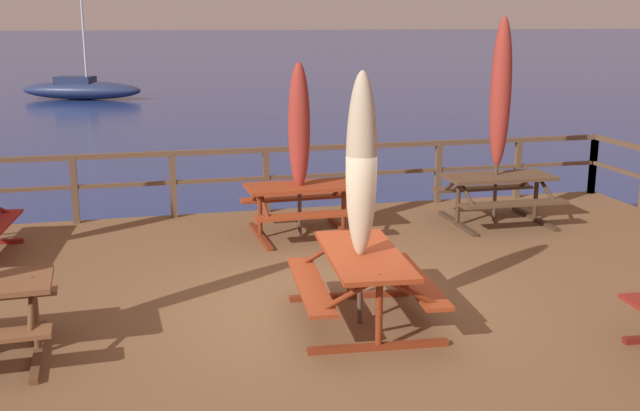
% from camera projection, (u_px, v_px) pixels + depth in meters
% --- Properties ---
extents(ground_plane, '(600.00, 600.00, 0.00)m').
position_uv_depth(ground_plane, '(334.00, 364.00, 8.75)').
color(ground_plane, navy).
extents(wooden_deck, '(12.46, 9.25, 0.70)m').
position_uv_depth(wooden_deck, '(334.00, 336.00, 8.67)').
color(wooden_deck, brown).
rests_on(wooden_deck, ground).
extents(railing_waterside_far, '(12.26, 0.10, 1.09)m').
position_uv_depth(railing_waterside_far, '(266.00, 169.00, 12.64)').
color(railing_waterside_far, brown).
rests_on(railing_waterside_far, wooden_deck).
extents(picnic_table_mid_right, '(1.54, 1.90, 0.78)m').
position_uv_depth(picnic_table_mid_right, '(364.00, 272.00, 8.03)').
color(picnic_table_mid_right, '#993819').
rests_on(picnic_table_mid_right, wooden_deck).
extents(picnic_table_front_right, '(1.69, 1.46, 0.78)m').
position_uv_depth(picnic_table_front_right, '(302.00, 199.00, 11.32)').
color(picnic_table_front_right, '#993819').
rests_on(picnic_table_front_right, wooden_deck).
extents(picnic_table_back_right, '(1.70, 1.42, 0.78)m').
position_uv_depth(picnic_table_back_right, '(498.00, 189.00, 12.01)').
color(picnic_table_back_right, brown).
rests_on(picnic_table_back_right, wooden_deck).
extents(patio_umbrella_short_mid, '(0.32, 0.32, 2.64)m').
position_uv_depth(patio_umbrella_short_mid, '(361.00, 167.00, 7.73)').
color(patio_umbrella_short_mid, '#4C3828').
rests_on(patio_umbrella_short_mid, wooden_deck).
extents(patio_umbrella_tall_back_right, '(0.32, 0.32, 2.55)m').
position_uv_depth(patio_umbrella_tall_back_right, '(299.00, 127.00, 11.03)').
color(patio_umbrella_tall_back_right, '#4C3828').
rests_on(patio_umbrella_tall_back_right, wooden_deck).
extents(patio_umbrella_tall_mid_left, '(0.32, 0.32, 3.18)m').
position_uv_depth(patio_umbrella_tall_mid_left, '(501.00, 94.00, 11.70)').
color(patio_umbrella_tall_mid_left, '#4C3828').
rests_on(patio_umbrella_tall_mid_left, wooden_deck).
extents(sailboat_distant, '(6.22, 3.57, 7.72)m').
position_uv_depth(sailboat_distant, '(81.00, 89.00, 37.78)').
color(sailboat_distant, navy).
rests_on(sailboat_distant, ground).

